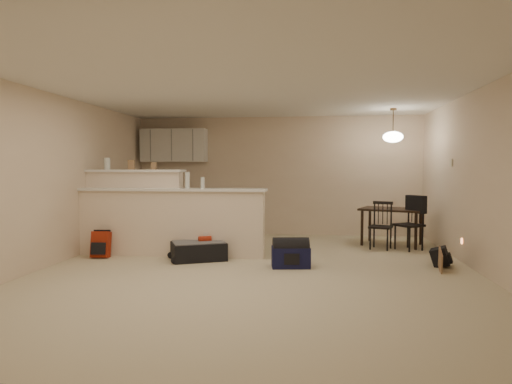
% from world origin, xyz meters
% --- Properties ---
extents(room, '(7.00, 7.02, 2.50)m').
position_xyz_m(room, '(0.00, 0.00, 1.25)').
color(room, beige).
rests_on(room, ground).
extents(breakfast_bar, '(3.08, 0.58, 1.39)m').
position_xyz_m(breakfast_bar, '(-1.76, 0.98, 0.61)').
color(breakfast_bar, '#F3DDC5').
rests_on(breakfast_bar, ground).
extents(upper_cabinets, '(1.40, 0.34, 0.70)m').
position_xyz_m(upper_cabinets, '(-2.20, 3.32, 1.90)').
color(upper_cabinets, white).
rests_on(upper_cabinets, room).
extents(kitchen_counter, '(1.80, 0.60, 0.90)m').
position_xyz_m(kitchen_counter, '(-2.00, 3.19, 0.45)').
color(kitchen_counter, white).
rests_on(kitchen_counter, ground).
extents(thermostat, '(0.02, 0.12, 0.12)m').
position_xyz_m(thermostat, '(2.98, 1.55, 1.50)').
color(thermostat, beige).
rests_on(thermostat, room).
extents(jar, '(0.10, 0.10, 0.20)m').
position_xyz_m(jar, '(-2.68, 1.12, 1.49)').
color(jar, silver).
rests_on(jar, breakfast_bar).
extents(cereal_box, '(0.10, 0.07, 0.16)m').
position_xyz_m(cereal_box, '(-2.25, 1.12, 1.47)').
color(cereal_box, '#946F4C').
rests_on(cereal_box, breakfast_bar).
extents(small_box, '(0.08, 0.06, 0.12)m').
position_xyz_m(small_box, '(-1.86, 1.12, 1.45)').
color(small_box, '#946F4C').
rests_on(small_box, breakfast_bar).
extents(bottle_a, '(0.07, 0.07, 0.26)m').
position_xyz_m(bottle_a, '(-1.23, 0.90, 1.22)').
color(bottle_a, silver).
rests_on(bottle_a, breakfast_bar).
extents(bottle_b, '(0.06, 0.06, 0.18)m').
position_xyz_m(bottle_b, '(-0.98, 0.90, 1.18)').
color(bottle_b, silver).
rests_on(bottle_b, breakfast_bar).
extents(dining_table, '(1.27, 1.06, 0.68)m').
position_xyz_m(dining_table, '(2.20, 2.38, 0.60)').
color(dining_table, black).
rests_on(dining_table, ground).
extents(pendant_lamp, '(0.36, 0.36, 0.62)m').
position_xyz_m(pendant_lamp, '(2.20, 2.38, 1.99)').
color(pendant_lamp, brown).
rests_on(pendant_lamp, room).
extents(dining_chair_near, '(0.46, 0.45, 0.83)m').
position_xyz_m(dining_chair_near, '(1.94, 1.92, 0.41)').
color(dining_chair_near, black).
rests_on(dining_chair_near, ground).
extents(dining_chair_far, '(0.55, 0.55, 0.92)m').
position_xyz_m(dining_chair_far, '(2.41, 1.90, 0.46)').
color(dining_chair_far, black).
rests_on(dining_chair_far, ground).
extents(suitcase, '(0.95, 0.81, 0.27)m').
position_xyz_m(suitcase, '(-0.98, 0.61, 0.14)').
color(suitcase, black).
rests_on(suitcase, ground).
extents(red_backpack, '(0.29, 0.20, 0.41)m').
position_xyz_m(red_backpack, '(-2.56, 0.61, 0.20)').
color(red_backpack, '#9E2611').
rests_on(red_backpack, ground).
extents(navy_duffel, '(0.57, 0.37, 0.29)m').
position_xyz_m(navy_duffel, '(0.45, 0.26, 0.15)').
color(navy_duffel, '#12143B').
rests_on(navy_duffel, ground).
extents(black_daypack, '(0.30, 0.35, 0.26)m').
position_xyz_m(black_daypack, '(2.59, 0.61, 0.13)').
color(black_daypack, black).
rests_on(black_daypack, ground).
extents(cardboard_sheet, '(0.08, 0.39, 0.29)m').
position_xyz_m(cardboard_sheet, '(2.50, 0.24, 0.15)').
color(cardboard_sheet, '#946F4C').
rests_on(cardboard_sheet, ground).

